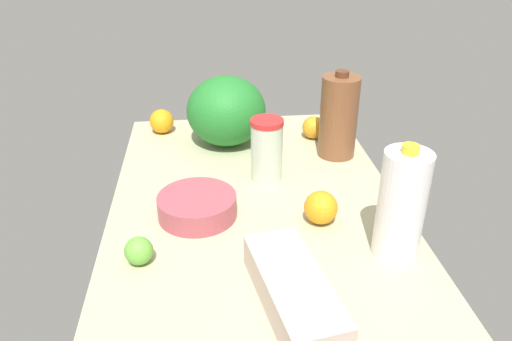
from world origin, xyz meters
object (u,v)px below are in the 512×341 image
object	(u,v)px
watermelon	(226,111)
lime_near_front	(139,251)
mixing_bowl	(197,206)
egg_carton	(293,291)
milk_jug	(401,205)
orange_by_jug	(313,127)
tumbler_cup	(267,149)
orange_far_back	(321,208)
orange_beside_bowl	(162,121)
chocolate_milk_jug	(339,117)

from	to	relation	value
watermelon	lime_near_front	bearing A→B (deg)	-20.45
mixing_bowl	watermelon	size ratio (longest dim) A/B	0.78
watermelon	egg_carton	size ratio (longest dim) A/B	0.82
milk_jug	orange_by_jug	size ratio (longest dim) A/B	3.61
watermelon	egg_carton	world-z (taller)	watermelon
egg_carton	lime_near_front	size ratio (longest dim) A/B	4.93
tumbler_cup	milk_jug	bearing A→B (deg)	32.93
mixing_bowl	orange_by_jug	distance (cm)	58.55
watermelon	egg_carton	bearing A→B (deg)	6.44
mixing_bowl	egg_carton	distance (cm)	38.95
tumbler_cup	orange_far_back	world-z (taller)	tumbler_cup
orange_far_back	watermelon	bearing A→B (deg)	-157.40
lime_near_front	mixing_bowl	bearing A→B (deg)	143.83
watermelon	orange_beside_bowl	world-z (taller)	watermelon
mixing_bowl	orange_by_jug	world-z (taller)	orange_by_jug
egg_carton	tumbler_cup	xyz separation A→B (cm)	(-52.07, 1.22, 5.46)
lime_near_front	orange_by_jug	world-z (taller)	orange_by_jug
milk_jug	egg_carton	world-z (taller)	milk_jug
tumbler_cup	lime_near_front	distance (cm)	48.36
chocolate_milk_jug	orange_by_jug	xyz separation A→B (cm)	(-13.09, -4.57, -9.01)
egg_carton	lime_near_front	distance (cm)	35.54
lime_near_front	orange_beside_bowl	xyz separation A→B (cm)	(-71.11, 0.81, 0.93)
milk_jug	lime_near_front	world-z (taller)	milk_jug
orange_beside_bowl	orange_far_back	distance (cm)	73.09
orange_beside_bowl	orange_by_jug	xyz separation A→B (cm)	(9.92, 50.83, -0.34)
mixing_bowl	tumbler_cup	world-z (taller)	tumbler_cup
milk_jug	tumbler_cup	xyz separation A→B (cm)	(-37.87, -24.53, -3.68)
egg_carton	orange_beside_bowl	bearing A→B (deg)	-171.14
chocolate_milk_jug	orange_far_back	size ratio (longest dim) A/B	3.24
tumbler_cup	orange_beside_bowl	distance (cm)	48.12
watermelon	orange_far_back	xyz separation A→B (cm)	(49.13, 20.45, -6.95)
milk_jug	orange_far_back	size ratio (longest dim) A/B	3.24
egg_carton	orange_by_jug	bearing A→B (deg)	155.11
orange_by_jug	chocolate_milk_jug	bearing A→B (deg)	19.27
watermelon	orange_by_jug	distance (cm)	29.97
mixing_bowl	lime_near_front	bearing A→B (deg)	-36.17
orange_beside_bowl	watermelon	bearing A→B (deg)	64.20
egg_carton	milk_jug	bearing A→B (deg)	108.60
orange_beside_bowl	tumbler_cup	bearing A→B (deg)	41.54
chocolate_milk_jug	mixing_bowl	distance (cm)	54.11
chocolate_milk_jug	tumbler_cup	world-z (taller)	chocolate_milk_jug
chocolate_milk_jug	orange_beside_bowl	bearing A→B (deg)	-112.55
milk_jug	orange_by_jug	distance (cm)	64.63
tumbler_cup	orange_by_jug	world-z (taller)	tumbler_cup
milk_jug	orange_by_jug	world-z (taller)	milk_jug
orange_beside_bowl	orange_by_jug	distance (cm)	51.79
mixing_bowl	lime_near_front	xyz separation A→B (cm)	(17.43, -12.74, 0.29)
chocolate_milk_jug	watermelon	size ratio (longest dim) A/B	1.06
mixing_bowl	tumbler_cup	size ratio (longest dim) A/B	1.10
tumbler_cup	orange_beside_bowl	bearing A→B (deg)	-138.46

